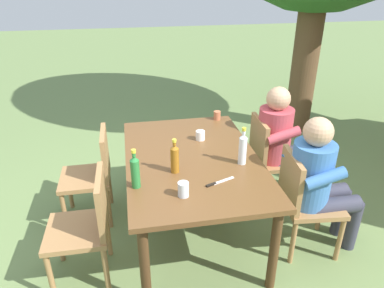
{
  "coord_description": "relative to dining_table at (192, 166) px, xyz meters",
  "views": [
    {
      "loc": [
        2.52,
        -0.47,
        2.15
      ],
      "look_at": [
        0.0,
        0.0,
        0.87
      ],
      "focal_mm": 33.48,
      "sensor_mm": 36.0,
      "label": 1
    }
  ],
  "objects": [
    {
      "name": "bottle_green",
      "position": [
        0.36,
        -0.47,
        0.21
      ],
      "size": [
        0.06,
        0.06,
        0.3
      ],
      "color": "#287A38",
      "rests_on": "dining_table"
    },
    {
      "name": "ground_plane",
      "position": [
        0.0,
        0.0,
        -0.67
      ],
      "size": [
        24.0,
        24.0,
        0.0
      ],
      "primitive_type": "plane",
      "color": "#6B844C"
    },
    {
      "name": "cup_white",
      "position": [
        -0.31,
        0.13,
        0.12
      ],
      "size": [
        0.08,
        0.08,
        0.08
      ],
      "primitive_type": "cylinder",
      "color": "white",
      "rests_on": "dining_table"
    },
    {
      "name": "bottle_amber",
      "position": [
        0.2,
        -0.17,
        0.2
      ],
      "size": [
        0.06,
        0.06,
        0.27
      ],
      "color": "#996019",
      "rests_on": "dining_table"
    },
    {
      "name": "dining_table",
      "position": [
        0.0,
        0.0,
        0.0
      ],
      "size": [
        1.62,
        1.07,
        0.75
      ],
      "color": "brown",
      "rests_on": "ground_plane"
    },
    {
      "name": "chair_far_left",
      "position": [
        -0.37,
        0.83,
        -0.18
      ],
      "size": [
        0.45,
        0.45,
        0.87
      ],
      "color": "#A37547",
      "rests_on": "ground_plane"
    },
    {
      "name": "cup_glass",
      "position": [
        0.53,
        -0.16,
        0.13
      ],
      "size": [
        0.08,
        0.08,
        0.1
      ],
      "primitive_type": "cylinder",
      "color": "silver",
      "rests_on": "dining_table"
    },
    {
      "name": "chair_far_right",
      "position": [
        0.36,
        0.83,
        -0.18
      ],
      "size": [
        0.48,
        0.48,
        0.87
      ],
      "color": "#A37547",
      "rests_on": "ground_plane"
    },
    {
      "name": "person_in_plaid_shirt",
      "position": [
        0.37,
        0.94,
        -0.01
      ],
      "size": [
        0.47,
        0.61,
        1.18
      ],
      "color": "#3D70B2",
      "rests_on": "ground_plane"
    },
    {
      "name": "person_in_white_shirt",
      "position": [
        -0.37,
        0.94,
        -0.01
      ],
      "size": [
        0.47,
        0.61,
        1.18
      ],
      "color": "#B7424C",
      "rests_on": "ground_plane"
    },
    {
      "name": "chair_near_right",
      "position": [
        0.37,
        -0.83,
        -0.18
      ],
      "size": [
        0.45,
        0.45,
        0.87
      ],
      "color": "#A37547",
      "rests_on": "ground_plane"
    },
    {
      "name": "cup_terracotta",
      "position": [
        -0.74,
        0.4,
        0.13
      ],
      "size": [
        0.07,
        0.07,
        0.09
      ],
      "primitive_type": "cylinder",
      "color": "#BC6B47",
      "rests_on": "dining_table"
    },
    {
      "name": "bottle_clear",
      "position": [
        0.17,
        0.37,
        0.22
      ],
      "size": [
        0.06,
        0.06,
        0.31
      ],
      "color": "white",
      "rests_on": "dining_table"
    },
    {
      "name": "table_knife",
      "position": [
        0.41,
        0.11,
        0.09
      ],
      "size": [
        0.11,
        0.23,
        0.01
      ],
      "color": "silver",
      "rests_on": "dining_table"
    },
    {
      "name": "chair_near_left",
      "position": [
        -0.37,
        -0.83,
        -0.18
      ],
      "size": [
        0.44,
        0.44,
        0.87
      ],
      "color": "#A37547",
      "rests_on": "ground_plane"
    }
  ]
}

